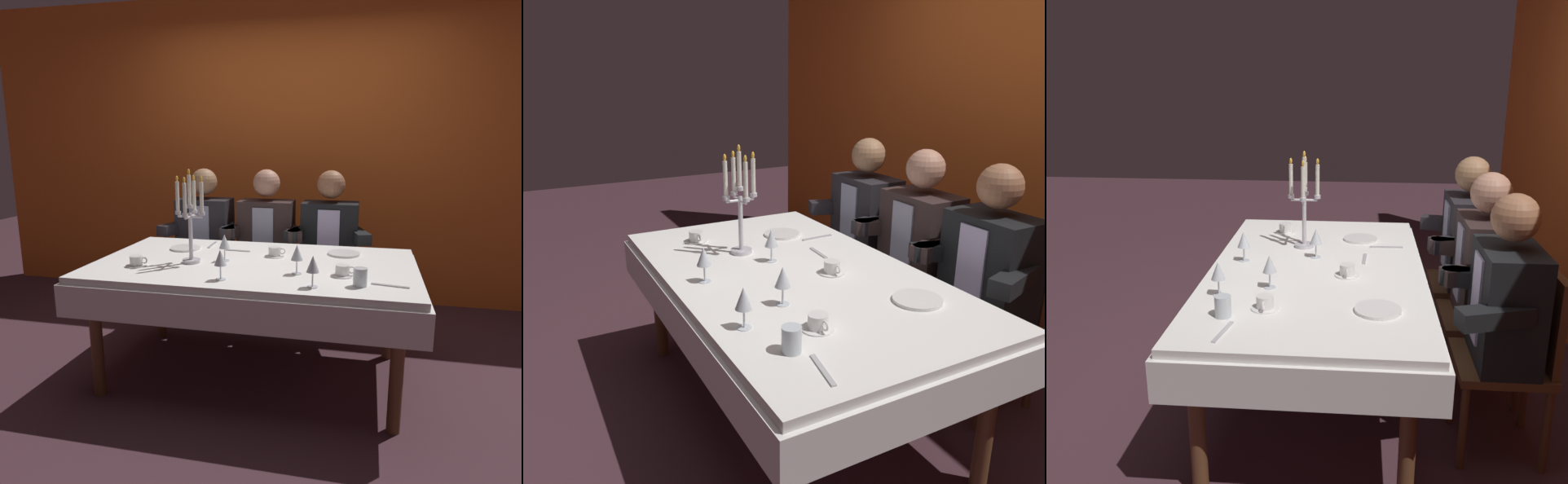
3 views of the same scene
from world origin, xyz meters
The scene contains 19 objects.
ground_plane centered at (0.00, 0.00, 0.00)m, with size 12.00×12.00×0.00m, color #42272F.
dining_table centered at (0.00, 0.00, 0.62)m, with size 1.94×1.14×0.74m.
candelabra centered at (-0.37, -0.10, 1.00)m, with size 0.19×0.19×0.56m.
dinner_plate_0 centered at (0.52, 0.31, 0.75)m, with size 0.21×0.21×0.01m, color white.
dinner_plate_1 centered at (-0.53, 0.23, 0.75)m, with size 0.20×0.20×0.01m, color white.
wine_glass_0 centered at (-0.18, -0.02, 0.85)m, with size 0.07×0.07×0.16m.
wine_glass_1 centered at (0.29, -0.20, 0.86)m, with size 0.07×0.07×0.16m.
wine_glass_2 centered at (0.40, -0.42, 0.85)m, with size 0.07×0.07×0.16m.
wine_glass_3 centered at (-0.09, -0.40, 0.86)m, with size 0.07×0.07×0.16m.
water_tumbler_0 centered at (0.63, -0.35, 0.79)m, with size 0.07×0.07×0.09m, color silver.
coffee_cup_0 centered at (0.09, 0.16, 0.77)m, with size 0.13×0.12×0.06m.
coffee_cup_1 centered at (-0.65, -0.24, 0.77)m, with size 0.13×0.12×0.06m.
coffee_cup_2 centered at (0.54, -0.18, 0.77)m, with size 0.13×0.12×0.06m.
knife_0 centered at (0.78, -0.32, 0.74)m, with size 0.19×0.02×0.01m, color #B7B7BC.
spoon_1 centered at (-0.17, 0.25, 0.74)m, with size 0.17×0.02×0.01m, color #B7B7BC.
knife_2 centered at (-0.39, 0.38, 0.74)m, with size 0.19×0.02×0.01m, color #B7B7BC.
seated_diner_0 centered at (-0.62, 0.89, 0.74)m, with size 0.63×0.48×1.24m.
seated_diner_1 centered at (-0.11, 0.89, 0.74)m, with size 0.63×0.48×1.24m.
seated_diner_2 centered at (0.38, 0.89, 0.74)m, with size 0.63×0.48×1.24m.
Camera 2 is at (2.03, -1.12, 1.67)m, focal length 36.69 mm.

